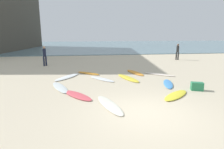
% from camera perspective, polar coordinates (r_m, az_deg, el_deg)
% --- Properties ---
extents(ground_plane, '(120.00, 120.00, 0.00)m').
position_cam_1_polar(ground_plane, '(7.00, 10.29, -11.49)').
color(ground_plane, beige).
extents(ocean_water, '(120.00, 40.00, 0.08)m').
position_cam_1_polar(ocean_water, '(44.28, -5.27, 8.90)').
color(ocean_water, slate).
rests_on(ocean_water, ground_plane).
extents(surfboard_0, '(1.28, 2.48, 0.09)m').
position_cam_1_polar(surfboard_0, '(11.86, 4.88, -1.07)').
color(surfboard_0, yellow).
rests_on(surfboard_0, ground_plane).
extents(surfboard_1, '(1.77, 1.63, 0.09)m').
position_cam_1_polar(surfboard_1, '(13.36, -7.22, 0.41)').
color(surfboard_1, orange).
rests_on(surfboard_1, ground_plane).
extents(surfboard_2, '(1.34, 2.32, 0.09)m').
position_cam_1_polar(surfboard_2, '(10.21, -15.59, -3.76)').
color(surfboard_2, silver).
rests_on(surfboard_2, ground_plane).
extents(surfboard_3, '(1.13, 2.37, 0.06)m').
position_cam_1_polar(surfboard_3, '(7.55, -0.81, -9.19)').
color(surfboard_3, silver).
rests_on(surfboard_3, ground_plane).
extents(surfboard_4, '(1.95, 1.80, 0.06)m').
position_cam_1_polar(surfboard_4, '(13.34, 14.26, 0.05)').
color(surfboard_4, '#F3DFC9').
rests_on(surfboard_4, ground_plane).
extents(surfboard_5, '(1.75, 2.31, 0.08)m').
position_cam_1_polar(surfboard_5, '(12.45, -13.48, -0.75)').
color(surfboard_5, white).
rests_on(surfboard_5, ground_plane).
extents(surfboard_6, '(1.64, 1.94, 0.08)m').
position_cam_1_polar(surfboard_6, '(8.76, -10.46, -6.25)').
color(surfboard_6, '#DF505A').
rests_on(surfboard_6, ground_plane).
extents(surfboard_7, '(1.13, 2.06, 0.08)m').
position_cam_1_polar(surfboard_7, '(10.99, 16.73, -2.70)').
color(surfboard_7, '#4492E0').
rests_on(surfboard_7, ground_plane).
extents(surfboard_8, '(1.89, 1.75, 0.08)m').
position_cam_1_polar(surfboard_8, '(9.12, 18.91, -5.96)').
color(surfboard_8, yellow).
rests_on(surfboard_8, ground_plane).
extents(surfboard_9, '(1.09, 2.31, 0.07)m').
position_cam_1_polar(surfboard_9, '(13.59, 7.05, 0.58)').
color(surfboard_9, orange).
rests_on(surfboard_9, ground_plane).
extents(surfboard_10, '(1.67, 1.92, 0.06)m').
position_cam_1_polar(surfboard_10, '(11.63, -3.10, -1.38)').
color(surfboard_10, white).
rests_on(surfboard_10, ground_plane).
extents(beachgoer_near, '(0.39, 0.39, 1.72)m').
position_cam_1_polar(beachgoer_near, '(17.39, -19.88, 5.64)').
color(beachgoer_near, '#191E33').
rests_on(beachgoer_near, ground_plane).
extents(beachgoer_mid, '(0.38, 0.38, 1.71)m').
position_cam_1_polar(beachgoer_mid, '(21.31, 19.37, 6.80)').
color(beachgoer_mid, black).
rests_on(beachgoer_mid, ground_plane).
extents(beach_cooler, '(0.65, 0.49, 0.41)m').
position_cam_1_polar(beach_cooler, '(10.34, 24.49, -3.31)').
color(beach_cooler, '#287F51').
rests_on(beach_cooler, ground_plane).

